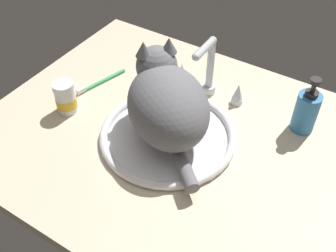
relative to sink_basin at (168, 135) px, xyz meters
The scene contains 7 objects.
countertop 5.49cm from the sink_basin, 20.42° to the left, with size 102.71×75.94×3.00cm, color beige.
sink_basin is the anchor object (origin of this frame).
faucet 21.21cm from the sink_basin, 90.00° to the left, with size 20.66×11.58×17.79cm.
cat 10.03cm from the sink_basin, 137.77° to the left, with size 31.20×30.75×20.03cm.
pill_bottle 28.82cm from the sink_basin, 168.93° to the right, with size 5.53×5.53×8.95cm.
soap_pump_bottle 34.44cm from the sink_basin, 37.93° to the left, with size 5.79×5.79×15.62cm.
toothbrush 29.16cm from the sink_basin, 164.02° to the left, with size 5.48×16.04×1.70cm.
Camera 1 is at (32.84, -61.31, 75.17)cm, focal length 43.29 mm.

